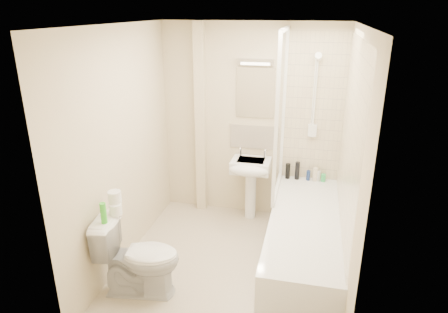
# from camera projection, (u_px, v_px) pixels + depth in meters

# --- Properties ---
(floor) EXTENTS (2.50, 2.50, 0.00)m
(floor) POSITION_uv_depth(u_px,v_px,m) (228.00, 265.00, 4.18)
(floor) COLOR beige
(floor) RESTS_ON ground
(wall_back) EXTENTS (2.20, 0.02, 2.40)m
(wall_back) POSITION_uv_depth(u_px,v_px,m) (250.00, 123.00, 4.91)
(wall_back) COLOR beige
(wall_back) RESTS_ON ground
(wall_left) EXTENTS (0.02, 2.50, 2.40)m
(wall_left) POSITION_uv_depth(u_px,v_px,m) (122.00, 150.00, 4.00)
(wall_left) COLOR beige
(wall_left) RESTS_ON ground
(wall_right) EXTENTS (0.02, 2.50, 2.40)m
(wall_right) POSITION_uv_depth(u_px,v_px,m) (350.00, 168.00, 3.53)
(wall_right) COLOR beige
(wall_right) RESTS_ON ground
(ceiling) EXTENTS (2.20, 2.50, 0.02)m
(ceiling) POSITION_uv_depth(u_px,v_px,m) (229.00, 25.00, 3.35)
(ceiling) COLOR white
(ceiling) RESTS_ON wall_back
(tile_back) EXTENTS (0.70, 0.01, 1.75)m
(tile_back) POSITION_uv_depth(u_px,v_px,m) (314.00, 109.00, 4.66)
(tile_back) COLOR beige
(tile_back) RESTS_ON wall_back
(tile_right) EXTENTS (0.01, 2.10, 1.75)m
(tile_right) POSITION_uv_depth(u_px,v_px,m) (350.00, 137.00, 3.64)
(tile_right) COLOR beige
(tile_right) RESTS_ON wall_right
(pipe_boxing) EXTENTS (0.12, 0.12, 2.40)m
(pipe_boxing) POSITION_uv_depth(u_px,v_px,m) (201.00, 122.00, 4.98)
(pipe_boxing) COLOR beige
(pipe_boxing) RESTS_ON ground
(splashback) EXTENTS (0.60, 0.02, 0.30)m
(splashback) POSITION_uv_depth(u_px,v_px,m) (254.00, 137.00, 4.95)
(splashback) COLOR beige
(splashback) RESTS_ON wall_back
(mirror) EXTENTS (0.46, 0.01, 0.60)m
(mirror) POSITION_uv_depth(u_px,v_px,m) (255.00, 93.00, 4.75)
(mirror) COLOR white
(mirror) RESTS_ON wall_back
(strip_light) EXTENTS (0.42, 0.07, 0.07)m
(strip_light) POSITION_uv_depth(u_px,v_px,m) (256.00, 62.00, 4.60)
(strip_light) COLOR silver
(strip_light) RESTS_ON wall_back
(bathtub) EXTENTS (0.70, 2.10, 0.55)m
(bathtub) POSITION_uv_depth(u_px,v_px,m) (304.00, 240.00, 4.11)
(bathtub) COLOR white
(bathtub) RESTS_ON ground
(shower_screen) EXTENTS (0.04, 0.92, 1.80)m
(shower_screen) POSITION_uv_depth(u_px,v_px,m) (281.00, 114.00, 4.32)
(shower_screen) COLOR white
(shower_screen) RESTS_ON bathtub
(shower_fixture) EXTENTS (0.10, 0.16, 0.99)m
(shower_fixture) POSITION_uv_depth(u_px,v_px,m) (315.00, 99.00, 4.58)
(shower_fixture) COLOR white
(shower_fixture) RESTS_ON wall_back
(pedestal_sink) EXTENTS (0.47, 0.45, 0.91)m
(pedestal_sink) POSITION_uv_depth(u_px,v_px,m) (250.00, 173.00, 4.88)
(pedestal_sink) COLOR white
(pedestal_sink) RESTS_ON ground
(bottle_black_a) EXTENTS (0.06, 0.06, 0.19)m
(bottle_black_a) POSITION_uv_depth(u_px,v_px,m) (288.00, 171.00, 4.91)
(bottle_black_a) COLOR black
(bottle_black_a) RESTS_ON bathtub
(bottle_white_a) EXTENTS (0.05, 0.05, 0.13)m
(bottle_white_a) POSITION_uv_depth(u_px,v_px,m) (297.00, 174.00, 4.90)
(bottle_white_a) COLOR silver
(bottle_white_a) RESTS_ON bathtub
(bottle_black_b) EXTENTS (0.05, 0.05, 0.22)m
(bottle_black_b) POSITION_uv_depth(u_px,v_px,m) (297.00, 171.00, 4.89)
(bottle_black_b) COLOR black
(bottle_black_b) RESTS_ON bathtub
(bottle_blue) EXTENTS (0.05, 0.05, 0.12)m
(bottle_blue) POSITION_uv_depth(u_px,v_px,m) (308.00, 175.00, 4.87)
(bottle_blue) COLOR navy
(bottle_blue) RESTS_ON bathtub
(bottle_cream) EXTENTS (0.06, 0.06, 0.16)m
(bottle_cream) POSITION_uv_depth(u_px,v_px,m) (315.00, 174.00, 4.85)
(bottle_cream) COLOR beige
(bottle_cream) RESTS_ON bathtub
(bottle_white_b) EXTENTS (0.05, 0.05, 0.13)m
(bottle_white_b) POSITION_uv_depth(u_px,v_px,m) (318.00, 176.00, 4.85)
(bottle_white_b) COLOR silver
(bottle_white_b) RESTS_ON bathtub
(bottle_green) EXTENTS (0.06, 0.06, 0.09)m
(bottle_green) POSITION_uv_depth(u_px,v_px,m) (323.00, 178.00, 4.84)
(bottle_green) COLOR #32C45C
(bottle_green) RESTS_ON bathtub
(toilet) EXTENTS (0.63, 0.86, 0.76)m
(toilet) POSITION_uv_depth(u_px,v_px,m) (139.00, 257.00, 3.67)
(toilet) COLOR white
(toilet) RESTS_ON ground
(toilet_roll_lower) EXTENTS (0.11, 0.11, 0.10)m
(toilet_roll_lower) POSITION_uv_depth(u_px,v_px,m) (116.00, 209.00, 3.62)
(toilet_roll_lower) COLOR white
(toilet_roll_lower) RESTS_ON toilet
(toilet_roll_upper) EXTENTS (0.12, 0.12, 0.11)m
(toilet_roll_upper) POSITION_uv_depth(u_px,v_px,m) (115.00, 197.00, 3.62)
(toilet_roll_upper) COLOR white
(toilet_roll_upper) RESTS_ON toilet_roll_lower
(green_bottle) EXTENTS (0.05, 0.05, 0.19)m
(green_bottle) POSITION_uv_depth(u_px,v_px,m) (103.00, 213.00, 3.46)
(green_bottle) COLOR green
(green_bottle) RESTS_ON toilet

